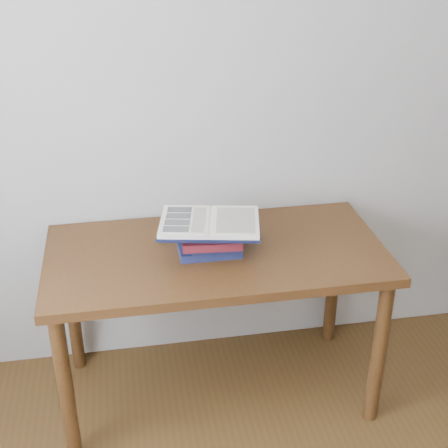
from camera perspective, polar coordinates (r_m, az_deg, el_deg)
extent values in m
cube|color=#AFACA6|center=(2.68, 0.28, 12.27)|extent=(3.50, 0.04, 2.60)
cube|color=#4D2B13|center=(2.55, -0.72, -2.79)|extent=(1.38, 0.69, 0.04)
cylinder|color=#4D2B13|center=(2.52, -14.26, -14.47)|extent=(0.06, 0.06, 0.70)
cylinder|color=#4D2B13|center=(2.69, 13.95, -11.35)|extent=(0.06, 0.06, 0.70)
cylinder|color=#4D2B13|center=(2.97, -13.74, -7.21)|extent=(0.06, 0.06, 0.70)
cylinder|color=#4D2B13|center=(3.12, 9.97, -5.01)|extent=(0.06, 0.06, 0.70)
cube|color=#181644|center=(2.51, -1.34, -2.27)|extent=(0.25, 0.15, 0.03)
cube|color=#181644|center=(2.49, -1.05, -1.68)|extent=(0.19, 0.15, 0.03)
cube|color=maroon|center=(2.47, -1.18, -1.21)|extent=(0.25, 0.20, 0.03)
cube|color=#A07252|center=(2.46, -1.34, -0.47)|extent=(0.23, 0.14, 0.03)
cube|color=black|center=(2.45, -1.32, -0.10)|extent=(0.44, 0.34, 0.01)
cube|color=silver|center=(2.45, -3.63, 0.22)|extent=(0.24, 0.29, 0.02)
cube|color=silver|center=(2.44, 0.98, 0.18)|extent=(0.24, 0.29, 0.02)
cylinder|color=silver|center=(2.44, -1.33, 0.16)|extent=(0.06, 0.26, 0.01)
cube|color=black|center=(2.52, -4.08, 1.32)|extent=(0.10, 0.06, 0.00)
cube|color=black|center=(2.47, -4.19, 0.75)|extent=(0.10, 0.06, 0.00)
cube|color=black|center=(2.42, -4.31, 0.15)|extent=(0.10, 0.06, 0.00)
cube|color=black|center=(2.37, -4.43, -0.47)|extent=(0.10, 0.06, 0.00)
cube|color=beige|center=(2.44, -2.31, 0.42)|extent=(0.09, 0.22, 0.00)
cube|color=beige|center=(2.43, 1.08, 0.39)|extent=(0.19, 0.24, 0.00)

